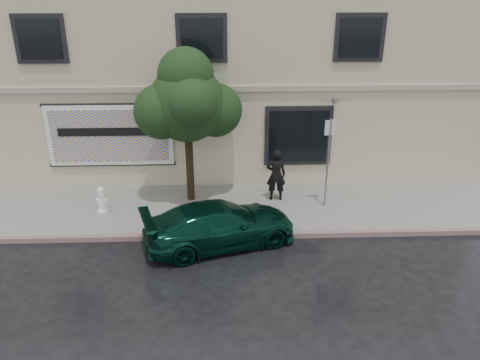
{
  "coord_description": "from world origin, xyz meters",
  "views": [
    {
      "loc": [
        0.65,
        -10.26,
        6.97
      ],
      "look_at": [
        1.1,
        2.2,
        1.53
      ],
      "focal_mm": 35.0,
      "sensor_mm": 36.0,
      "label": 1
    }
  ],
  "objects_px": {
    "street_tree": "(187,104)",
    "fire_hydrant": "(102,200)",
    "car": "(220,225)",
    "pedestrian": "(276,175)"
  },
  "relations": [
    {
      "from": "pedestrian",
      "to": "fire_hydrant",
      "type": "xyz_separation_m",
      "value": [
        -5.53,
        -0.74,
        -0.46
      ]
    },
    {
      "from": "fire_hydrant",
      "to": "car",
      "type": "bearing_deg",
      "value": -4.37
    },
    {
      "from": "car",
      "to": "pedestrian",
      "type": "bearing_deg",
      "value": -53.15
    },
    {
      "from": "street_tree",
      "to": "fire_hydrant",
      "type": "height_order",
      "value": "street_tree"
    },
    {
      "from": "street_tree",
      "to": "fire_hydrant",
      "type": "xyz_separation_m",
      "value": [
        -2.72,
        -0.87,
        -2.8
      ]
    },
    {
      "from": "car",
      "to": "pedestrian",
      "type": "distance_m",
      "value": 3.16
    },
    {
      "from": "street_tree",
      "to": "fire_hydrant",
      "type": "distance_m",
      "value": 4.0
    },
    {
      "from": "pedestrian",
      "to": "street_tree",
      "type": "distance_m",
      "value": 3.66
    },
    {
      "from": "pedestrian",
      "to": "street_tree",
      "type": "xyz_separation_m",
      "value": [
        -2.81,
        0.13,
        2.34
      ]
    },
    {
      "from": "car",
      "to": "fire_hydrant",
      "type": "height_order",
      "value": "car"
    }
  ]
}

